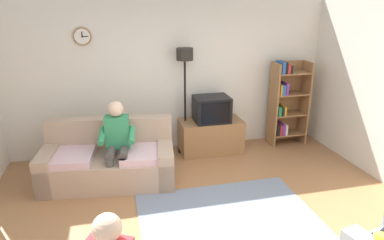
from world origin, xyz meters
The scene contains 9 objects.
ground_plane centered at (0.00, 0.00, 0.00)m, with size 12.00×12.00×0.00m, color #9E6B42.
back_wall_assembly centered at (0.00, 2.66, 1.35)m, with size 6.20×0.17×2.70m.
couch centered at (-1.16, 1.56, 0.31)m, with size 2.00×1.12×0.90m.
tv_stand centered at (0.63, 2.25, 0.29)m, with size 1.10×0.56×0.59m.
tv centered at (0.63, 2.23, 0.81)m, with size 0.60×0.49×0.44m.
bookshelf centered at (2.10, 2.32, 0.80)m, with size 0.68×0.36×1.58m.
floor_lamp centered at (0.18, 2.35, 1.45)m, with size 0.28×0.28×1.85m.
area_rug centered at (0.27, 0.19, 0.01)m, with size 2.20×1.70×0.01m, color slate.
person_on_couch centered at (-1.01, 1.45, 0.70)m, with size 0.55×0.57×1.24m.
Camera 1 is at (-1.04, -3.21, 2.55)m, focal length 32.00 mm.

